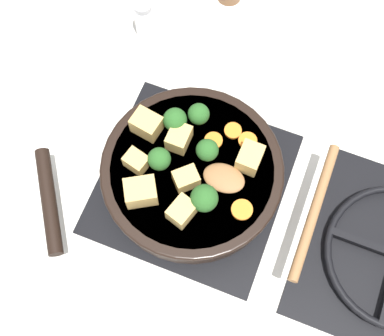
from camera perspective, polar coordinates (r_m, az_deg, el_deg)
ground_plane at (r=0.93m, az=-0.00°, el=-1.68°), size 2.40×2.40×0.00m
front_burner_grate at (r=0.92m, az=-0.00°, el=-1.44°), size 0.31×0.31×0.03m
skillet_pan at (r=0.88m, az=-0.19°, el=-0.55°), size 0.36×0.40×0.05m
wooden_spoon at (r=0.84m, az=8.79°, el=-2.98°), size 0.23×0.19×0.02m
tofu_cube_center_large at (r=0.85m, az=6.18°, el=1.08°), size 0.05×0.04×0.04m
tofu_cube_near_handle at (r=0.87m, az=-4.86°, el=4.67°), size 0.04×0.05×0.04m
tofu_cube_east_chunk at (r=0.84m, az=-0.60°, el=-1.17°), size 0.05×0.05×0.03m
tofu_cube_west_chunk at (r=0.86m, az=-1.41°, el=3.24°), size 0.04×0.03×0.03m
tofu_cube_back_piece at (r=0.83m, az=-5.49°, el=-2.55°), size 0.06×0.06×0.04m
tofu_cube_front_piece at (r=0.85m, az=-5.95°, el=0.70°), size 0.04×0.04×0.03m
tofu_cube_mid_small at (r=0.82m, az=-1.10°, el=-4.65°), size 0.05×0.04×0.03m
broccoli_floret_near_spoon at (r=0.84m, az=1.64°, el=1.91°), size 0.04×0.04×0.04m
broccoli_floret_center_top at (r=0.84m, az=-3.52°, el=0.95°), size 0.04×0.04×0.04m
broccoli_floret_east_rim at (r=0.87m, az=0.71°, el=5.76°), size 0.04×0.04×0.04m
broccoli_floret_west_rim at (r=0.86m, az=-1.83°, el=5.15°), size 0.04×0.04×0.05m
broccoli_floret_north_edge at (r=0.81m, az=1.31°, el=-3.25°), size 0.04×0.04×0.05m
carrot_slice_orange_thin at (r=0.88m, az=5.95°, el=2.91°), size 0.03×0.03×0.01m
carrot_slice_near_center at (r=0.87m, az=2.30°, el=2.94°), size 0.03×0.03×0.01m
carrot_slice_edge_slice at (r=0.84m, az=5.35°, el=-4.45°), size 0.03×0.03×0.01m
carrot_slice_under_broccoli at (r=0.88m, az=4.38°, el=4.00°), size 0.03×0.03×0.01m
salt_shaker at (r=1.04m, az=-5.12°, el=15.52°), size 0.04×0.04×0.09m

